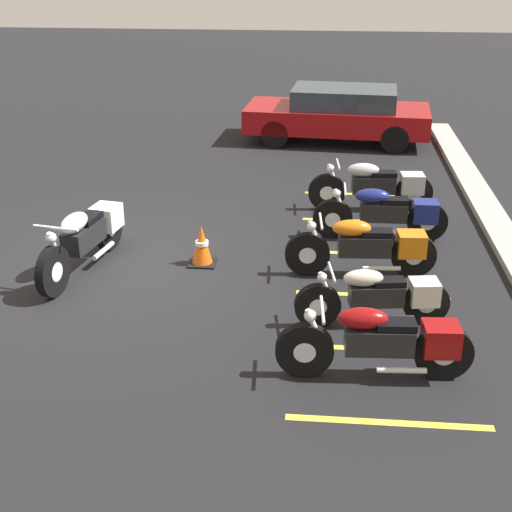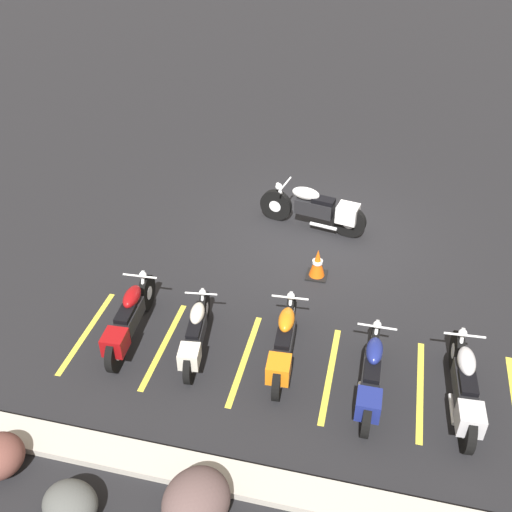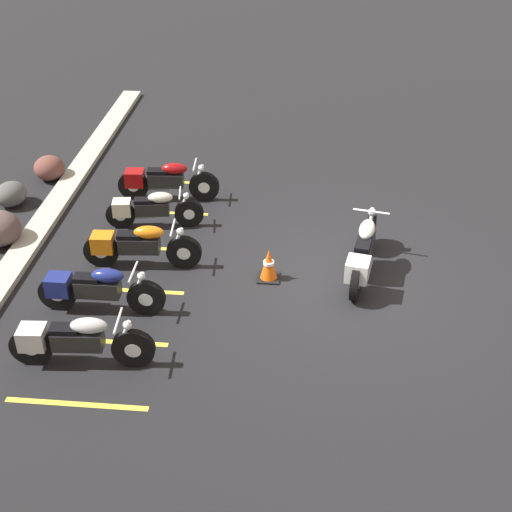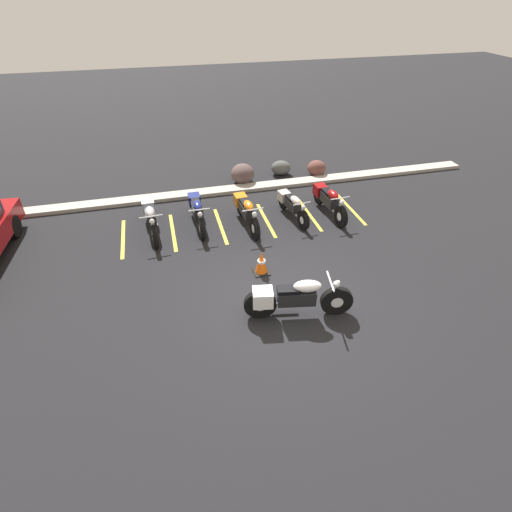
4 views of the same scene
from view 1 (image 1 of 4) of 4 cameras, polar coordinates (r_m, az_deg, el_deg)
The scene contains 15 objects.
ground at distance 10.97m, azimuth -11.69°, elevation -0.59°, with size 60.00×60.00×0.00m, color black.
motorcycle_white_featured at distance 10.74m, azimuth -13.44°, elevation 1.58°, with size 2.37×0.82×0.94m.
parked_bike_0 at distance 12.92m, azimuth 9.67°, elevation 5.58°, with size 0.62×2.22×0.87m.
parked_bike_1 at distance 11.66m, azimuth 10.46°, elevation 3.41°, with size 0.61×2.16×0.85m.
parked_bike_2 at distance 10.32m, azimuth 9.01°, elevation 0.76°, with size 0.61×2.18×0.86m.
parked_bike_3 at distance 9.03m, azimuth 9.94°, elevation -3.16°, with size 0.62×1.96×0.77m.
parked_bike_4 at distance 7.97m, azimuth 10.27°, elevation -6.74°, with size 0.61×2.18×0.86m.
car_red at distance 17.38m, azimuth 6.64°, elevation 11.26°, with size 2.14×4.43×1.29m.
traffic_cone at distance 10.66m, azimuth -4.35°, elevation 0.80°, with size 0.40×0.40×0.62m.
stall_line_0 at distance 13.85m, azimuth 8.30°, elevation 4.93°, with size 0.10×2.10×0.00m, color gold.
stall_line_1 at distance 12.52m, azimuth 8.57°, elevation 2.81°, with size 0.10×2.10×0.00m, color gold.
stall_line_2 at distance 11.22m, azimuth 8.90°, elevation 0.19°, with size 0.10×2.10×0.00m, color gold.
stall_line_3 at distance 9.94m, azimuth 9.31°, elevation -3.10°, with size 0.10×2.10×0.00m, color gold.
stall_line_4 at distance 8.70m, azimuth 9.85°, elevation -7.36°, with size 0.10×2.10×0.00m, color gold.
stall_line_5 at distance 7.53m, azimuth 10.57°, elevation -12.97°, with size 0.10×2.10×0.00m, color gold.
Camera 1 is at (9.52, 3.10, 4.49)m, focal length 50.00 mm.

